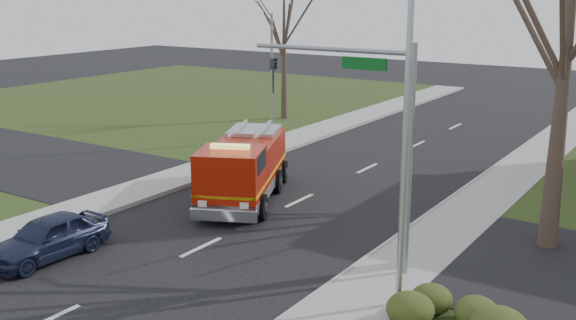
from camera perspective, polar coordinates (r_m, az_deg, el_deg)
The scene contains 11 objects.
ground at distance 22.36m, azimuth -7.37°, elevation -7.36°, with size 120.00×120.00×0.00m, color black.
sidewalk_right at distance 19.18m, azimuth 7.14°, elevation -10.90°, with size 2.40×80.00×0.15m, color #989892.
sidewalk_left at distance 26.59m, azimuth -17.63°, elevation -4.22°, with size 2.40×80.00×0.15m, color #989892.
hedge_corner at distance 17.18m, azimuth 14.26°, elevation -12.50°, with size 2.80×2.00×0.90m, color #343E16.
bare_tree_near at distance 22.10m, azimuth 22.76°, elevation 11.15°, with size 6.00×6.00×12.00m.
bare_tree_left at distance 42.91m, azimuth -0.34°, elevation 10.72°, with size 4.50×4.50×9.00m.
traffic_signal_mast at distance 19.47m, azimuth 6.90°, elevation 3.85°, with size 5.29×0.18×6.80m.
streetlight_pole at distance 16.93m, azimuth 9.70°, elevation 1.64°, with size 1.48×0.16×8.40m.
utility_pole_far at distance 36.37m, azimuth -1.37°, elevation 6.82°, with size 0.14×0.14×7.00m, color gray.
fire_engine at distance 26.73m, azimuth -3.80°, elevation -0.82°, with size 5.01×7.24×2.78m.
parked_car_maroon at distance 22.43m, azimuth -19.69°, elevation -6.18°, with size 1.61×4.01×1.37m, color #1B213B.
Camera 1 is at (13.68, -15.69, 8.18)m, focal length 42.00 mm.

